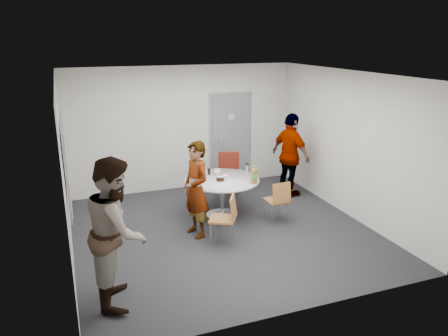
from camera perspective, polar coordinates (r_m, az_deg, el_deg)
name	(u,v)px	position (r m, az deg, el deg)	size (l,w,h in m)	color
floor	(223,231)	(7.74, -0.12, -8.25)	(5.00, 5.00, 0.00)	black
ceiling	(223,75)	(7.03, -0.13, 12.10)	(5.00, 5.00, 0.00)	silver
wall_back	(183,128)	(9.58, -5.35, 5.16)	(5.00, 5.00, 0.00)	silver
wall_left	(64,173)	(6.84, -20.15, -0.62)	(5.00, 5.00, 0.00)	silver
wall_right	(349,145)	(8.44, 16.03, 2.96)	(5.00, 5.00, 0.00)	silver
wall_front	(299,211)	(5.12, 9.71, -5.61)	(5.00, 5.00, 0.00)	silver
door	(230,139)	(9.97, 0.84, 3.79)	(1.02, 0.17, 2.12)	slate
whiteboard	(66,163)	(7.01, -19.94, 0.66)	(0.04, 1.90, 1.25)	gray
table	(224,184)	(8.15, -0.02, -2.10)	(1.40, 1.40, 1.06)	silver
chair_near_left	(227,215)	(7.13, 0.40, -6.14)	(0.56, 0.54, 0.82)	brown
chair_near_right	(279,198)	(7.97, 7.14, -3.90)	(0.40, 0.43, 0.79)	brown
chair_far	(229,170)	(9.14, 0.60, -0.25)	(0.60, 0.63, 0.97)	maroon
person_main	(196,190)	(7.31, -3.67, -2.82)	(0.60, 0.40, 1.65)	#A5C6EA
person_left	(117,231)	(5.66, -13.85, -7.98)	(0.93, 0.72, 1.91)	white
person_right	(290,155)	(9.23, 8.68, 1.64)	(1.04, 0.43, 1.78)	black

